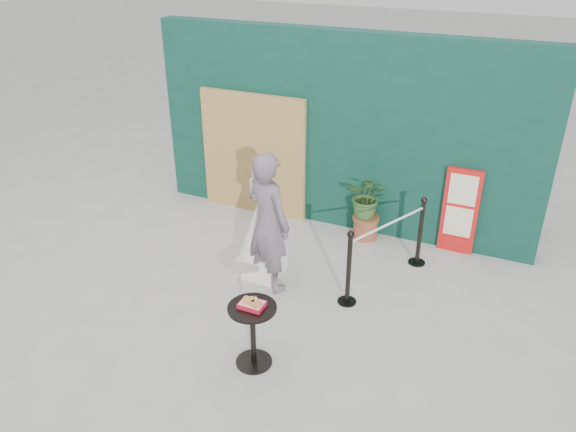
# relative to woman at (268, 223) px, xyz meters

# --- Properties ---
(ground) EXTENTS (60.00, 60.00, 0.00)m
(ground) POSITION_rel_woman_xyz_m (0.20, -1.03, -0.94)
(ground) COLOR #ADAAA5
(ground) RESTS_ON ground
(back_wall) EXTENTS (6.00, 0.30, 3.00)m
(back_wall) POSITION_rel_woman_xyz_m (0.20, 2.12, 0.56)
(back_wall) COLOR #0B3227
(back_wall) RESTS_ON ground
(bamboo_fence) EXTENTS (1.80, 0.08, 2.00)m
(bamboo_fence) POSITION_rel_woman_xyz_m (-1.20, 1.91, 0.06)
(bamboo_fence) COLOR tan
(bamboo_fence) RESTS_ON ground
(woman) EXTENTS (0.80, 0.67, 1.88)m
(woman) POSITION_rel_woman_xyz_m (0.00, 0.00, 0.00)
(woman) COLOR #64555E
(woman) RESTS_ON ground
(menu_board) EXTENTS (0.50, 0.07, 1.30)m
(menu_board) POSITION_rel_woman_xyz_m (2.10, 1.92, -0.29)
(menu_board) COLOR red
(menu_board) RESTS_ON ground
(statue) EXTENTS (0.62, 0.62, 1.60)m
(statue) POSITION_rel_woman_xyz_m (-0.22, 0.22, -0.29)
(statue) COLOR white
(statue) RESTS_ON ground
(cafe_table) EXTENTS (0.52, 0.52, 0.75)m
(cafe_table) POSITION_rel_woman_xyz_m (0.51, -1.42, -0.44)
(cafe_table) COLOR black
(cafe_table) RESTS_ON ground
(food_basket) EXTENTS (0.26, 0.19, 0.11)m
(food_basket) POSITION_rel_woman_xyz_m (0.51, -1.42, -0.15)
(food_basket) COLOR red
(food_basket) RESTS_ON cafe_table
(planter) EXTENTS (0.61, 0.53, 1.03)m
(planter) POSITION_rel_woman_xyz_m (0.77, 1.77, -0.34)
(planter) COLOR #985231
(planter) RESTS_ON ground
(stanchion_barrier) EXTENTS (0.84, 1.54, 1.03)m
(stanchion_barrier) POSITION_rel_woman_xyz_m (1.37, 0.71, -0.45)
(stanchion_barrier) COLOR black
(stanchion_barrier) RESTS_ON ground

